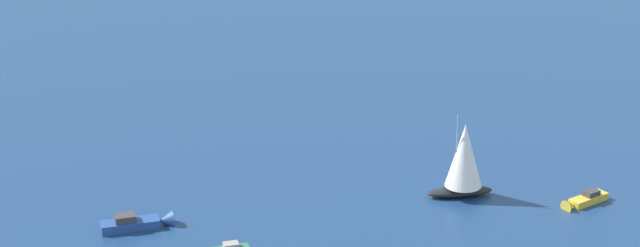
# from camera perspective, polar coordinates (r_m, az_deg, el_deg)

# --- Properties ---
(motorboat_near_centre) EXTENTS (4.16, 7.42, 2.09)m
(motorboat_near_centre) POSITION_cam_1_polar(r_m,az_deg,el_deg) (167.65, 12.02, -3.48)
(motorboat_near_centre) COLOR gold
(motorboat_near_centre) RESTS_ON ground_plane
(motorboat_mid_cluster) EXTENTS (7.56, 8.64, 2.66)m
(motorboat_mid_cluster) POSITION_cam_1_polar(r_m,az_deg,el_deg) (159.19, -8.28, -4.54)
(motorboat_mid_cluster) COLOR #23478C
(motorboat_mid_cluster) RESTS_ON ground_plane
(sailboat_outer_ring_c) EXTENTS (8.23, 8.07, 11.62)m
(sailboat_outer_ring_c) POSITION_cam_1_polar(r_m,az_deg,el_deg) (165.69, 6.63, -1.65)
(sailboat_outer_ring_c) COLOR black
(sailboat_outer_ring_c) RESTS_ON ground_plane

